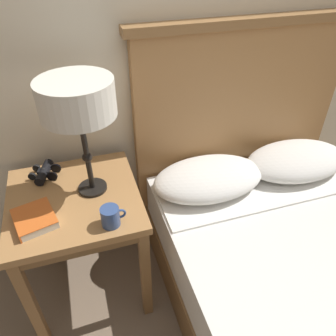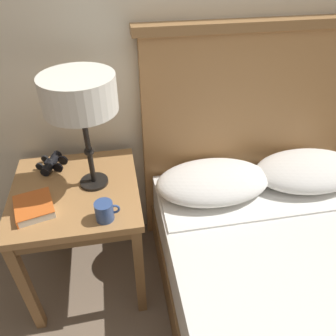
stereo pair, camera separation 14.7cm
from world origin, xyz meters
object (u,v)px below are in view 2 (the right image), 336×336
nightstand (77,203)px  book_on_nightstand (33,207)px  bed (301,296)px  binoculars_pair (52,163)px  table_lamp (79,97)px  coffee_mug (105,211)px

nightstand → book_on_nightstand: bearing=-145.3°
bed → binoculars_pair: bed is taller
nightstand → table_lamp: table_lamp is taller
table_lamp → bed: bearing=-31.4°
coffee_mug → book_on_nightstand: bearing=160.7°
table_lamp → book_on_nightstand: table_lamp is taller
book_on_nightstand → binoculars_pair: bearing=81.6°
bed → book_on_nightstand: size_ratio=8.90×
table_lamp → binoculars_pair: size_ratio=3.17×
bed → table_lamp: (-0.86, 0.53, 0.79)m
bed → book_on_nightstand: bed is taller
bed → table_lamp: bearing=148.6°
table_lamp → coffee_mug: size_ratio=5.08×
book_on_nightstand → nightstand: bearing=34.7°
binoculars_pair → coffee_mug: bearing=-58.4°
table_lamp → book_on_nightstand: size_ratio=2.53×
nightstand → table_lamp: size_ratio=1.23×
book_on_nightstand → bed: bearing=-19.2°
bed → binoculars_pair: (-1.07, 0.69, 0.38)m
book_on_nightstand → coffee_mug: (0.30, -0.10, 0.02)m
book_on_nightstand → binoculars_pair: (0.05, 0.31, 0.00)m
table_lamp → binoculars_pair: 0.49m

